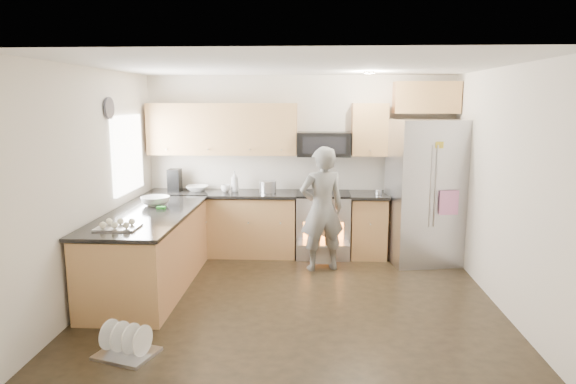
# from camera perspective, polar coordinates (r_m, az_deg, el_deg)

# --- Properties ---
(ground) EXTENTS (4.50, 4.50, 0.00)m
(ground) POSITION_cam_1_polar(r_m,az_deg,el_deg) (6.02, 0.69, -11.70)
(ground) COLOR black
(ground) RESTS_ON ground
(room_shell) EXTENTS (4.54, 4.04, 2.62)m
(room_shell) POSITION_cam_1_polar(r_m,az_deg,el_deg) (5.63, 0.36, 4.40)
(room_shell) COLOR silver
(room_shell) RESTS_ON ground
(back_cabinet_run) EXTENTS (4.45, 0.64, 2.50)m
(back_cabinet_run) POSITION_cam_1_polar(r_m,az_deg,el_deg) (7.48, -3.24, 0.32)
(back_cabinet_run) COLOR #B27447
(back_cabinet_run) RESTS_ON ground
(peninsula) EXTENTS (0.96, 2.36, 1.04)m
(peninsula) POSITION_cam_1_polar(r_m,az_deg,el_deg) (6.40, -15.15, -6.30)
(peninsula) COLOR #B27447
(peninsula) RESTS_ON ground
(stove_range) EXTENTS (0.76, 0.97, 1.79)m
(stove_range) POSITION_cam_1_polar(r_m,az_deg,el_deg) (7.44, 3.93, -2.00)
(stove_range) COLOR #B7B7BC
(stove_range) RESTS_ON ground
(refrigerator) EXTENTS (1.09, 0.91, 1.99)m
(refrigerator) POSITION_cam_1_polar(r_m,az_deg,el_deg) (7.34, 15.13, 0.02)
(refrigerator) COLOR #B7B7BC
(refrigerator) RESTS_ON ground
(person) EXTENTS (0.69, 0.56, 1.66)m
(person) POSITION_cam_1_polar(r_m,az_deg,el_deg) (6.78, 3.79, -1.89)
(person) COLOR slate
(person) RESTS_ON ground
(dish_rack) EXTENTS (0.59, 0.53, 0.31)m
(dish_rack) POSITION_cam_1_polar(r_m,az_deg,el_deg) (4.97, -17.51, -16.05)
(dish_rack) COLOR #B7B7BC
(dish_rack) RESTS_ON ground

